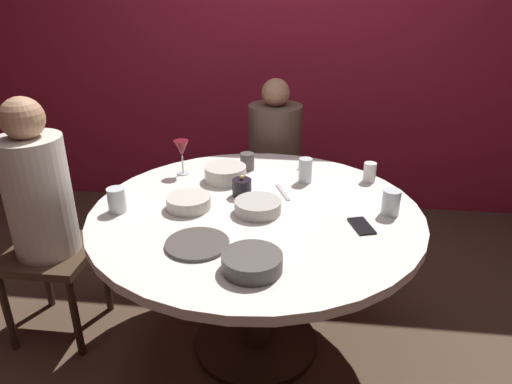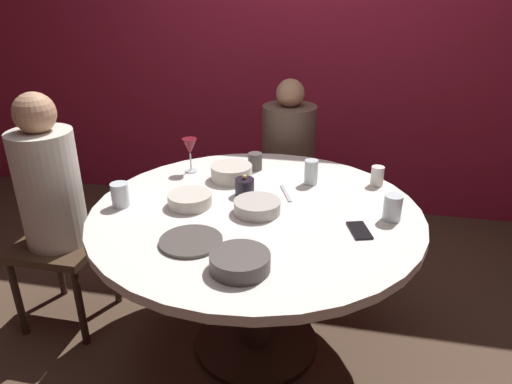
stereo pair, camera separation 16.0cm
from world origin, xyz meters
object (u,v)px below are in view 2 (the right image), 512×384
bowl_sauce_side (240,262)px  cup_by_right_diner (120,195)px  cup_by_left_diner (377,176)px  seated_diner_left (50,191)px  seated_diner_back (289,147)px  cup_near_candle (311,172)px  cup_far_edge (393,208)px  candle_holder (245,187)px  cup_center_front (255,161)px  cell_phone (359,230)px  dinner_plate (191,241)px  bowl_small_white (257,207)px  bowl_serving_large (231,172)px  dining_table (256,237)px  wine_glass (190,148)px  bowl_salad_center (190,200)px

bowl_sauce_side → cup_by_right_diner: 0.73m
cup_by_left_diner → seated_diner_left: bearing=-166.1°
seated_diner_back → cup_near_candle: bearing=16.8°
cup_far_edge → candle_holder: bearing=170.2°
cup_center_front → cell_phone: bearing=-46.2°
dinner_plate → bowl_small_white: bearing=57.0°
cup_by_left_diner → cup_center_front: 0.62m
cell_phone → bowl_serving_large: bearing=129.6°
cup_near_candle → dining_table: bearing=-121.9°
bowl_serving_large → cup_far_edge: bearing=-20.4°
dining_table → cup_far_edge: 0.60m
bowl_serving_large → cup_near_candle: size_ratio=1.70×
bowl_small_white → cup_by_left_diner: size_ratio=2.12×
seated_diner_left → cup_far_edge: bearing=0.7°
seated_diner_left → bowl_small_white: 1.01m
bowl_serving_large → cup_center_front: bearing=60.9°
bowl_serving_large → bowl_sauce_side: (0.23, -0.76, -0.01)m
seated_diner_back → cup_by_left_diner: (0.51, -0.62, 0.10)m
wine_glass → bowl_serving_large: (0.23, -0.06, -0.09)m
cup_by_right_diner → cup_far_edge: (1.15, 0.11, 0.00)m
dining_table → dinner_plate: bearing=-118.8°
seated_diner_back → dinner_plate: seated_diner_back is taller
cup_far_edge → cell_phone: bearing=-134.9°
bowl_salad_center → bowl_sauce_side: 0.55m
bowl_salad_center → bowl_serving_large: bearing=72.3°
seated_diner_left → bowl_salad_center: (0.70, -0.03, 0.04)m
cup_by_left_diner → seated_diner_back: bearing=129.6°
wine_glass → bowl_small_white: wine_glass is taller
dinner_plate → cup_near_candle: cup_near_candle is taller
candle_holder → bowl_small_white: (0.09, -0.16, -0.01)m
cup_center_front → seated_diner_back: bearing=79.5°
wine_glass → dinner_plate: 0.73m
cell_phone → seated_diner_left: bearing=158.4°
seated_diner_back → wine_glass: 0.78m
dining_table → cup_by_left_diner: cup_by_left_diner is taller
candle_holder → cup_by_right_diner: cup_by_right_diner is taller
cup_near_candle → wine_glass: bearing=177.1°
bowl_sauce_side → cell_phone: bearing=41.8°
bowl_serving_large → bowl_sauce_side: bearing=-73.3°
candle_holder → bowl_small_white: 0.19m
bowl_serving_large → cup_far_edge: 0.80m
wine_glass → cup_far_edge: 1.04m
cup_near_candle → cup_center_front: size_ratio=1.37×
dining_table → seated_diner_left: (-0.99, 0.00, 0.13)m
seated_diner_left → seated_diner_back: size_ratio=1.08×
cup_near_candle → cup_by_right_diner: (-0.78, -0.42, -0.01)m
dining_table → bowl_sauce_side: (0.04, -0.46, 0.17)m
dinner_plate → cup_center_front: size_ratio=2.73×
cell_phone → cup_by_left_diner: cup_by_left_diner is taller
bowl_salad_center → bowl_sauce_side: size_ratio=0.92×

